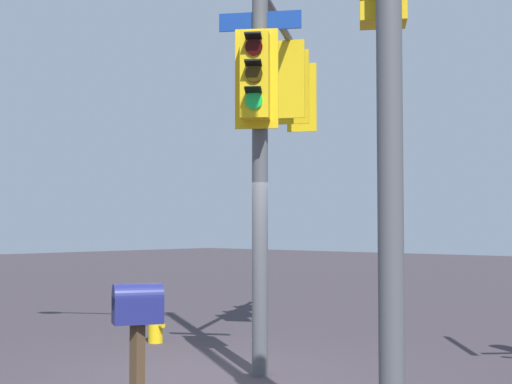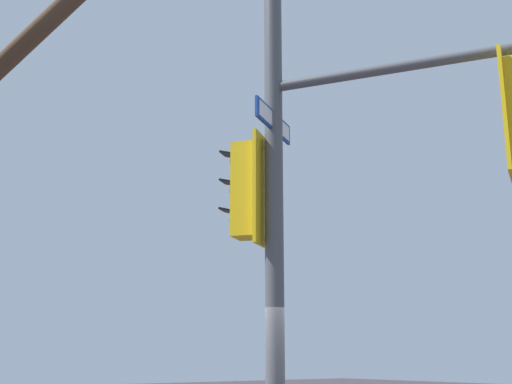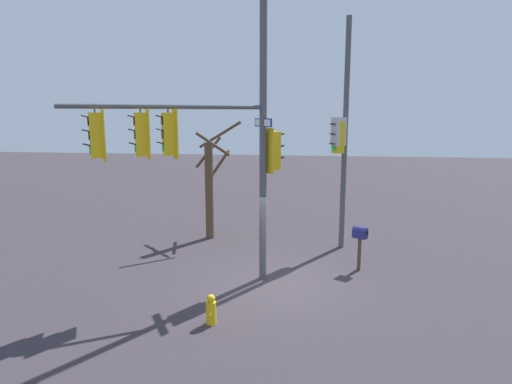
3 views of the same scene
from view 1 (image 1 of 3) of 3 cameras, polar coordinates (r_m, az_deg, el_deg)
name	(u,v)px [view 1 (image 1 of 3)]	position (r m, az deg, el deg)	size (l,w,h in m)	color
ground_plane	(211,377)	(9.70, -3.48, -14.12)	(80.00, 80.00, 0.00)	#373036
main_signal_pole_assembly	(269,54)	(11.45, 1.04, 10.66)	(3.29, 6.40, 8.70)	#4C4F54
fire_hydrant	(156,322)	(12.47, -7.78, -9.93)	(0.38, 0.24, 0.73)	yellow
mailbox	(138,317)	(6.81, -9.14, -9.52)	(0.43, 0.50, 1.41)	#4C3823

